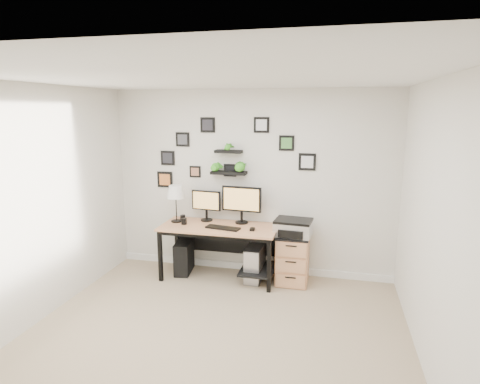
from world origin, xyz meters
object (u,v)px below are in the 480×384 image
(mug, at_px, (184,221))
(pc_tower_grey, at_px, (255,263))
(table_lamp, at_px, (176,193))
(desk, at_px, (222,234))
(file_cabinet, at_px, (293,258))
(monitor_left, at_px, (206,203))
(monitor_right, at_px, (242,202))
(pc_tower_black, at_px, (184,257))
(printer, at_px, (293,228))

(mug, bearing_deg, pc_tower_grey, 4.37)
(table_lamp, relative_size, pc_tower_grey, 1.08)
(desk, height_order, file_cabinet, desk)
(monitor_left, bearing_deg, monitor_right, -1.19)
(table_lamp, distance_m, pc_tower_grey, 1.48)
(table_lamp, bearing_deg, desk, -3.53)
(monitor_left, distance_m, mug, 0.41)
(monitor_right, bearing_deg, desk, -143.59)
(monitor_left, xyz_separation_m, monitor_right, (0.52, -0.01, 0.05))
(pc_tower_black, xyz_separation_m, printer, (1.56, -0.01, 0.55))
(monitor_right, relative_size, file_cabinet, 0.84)
(desk, bearing_deg, monitor_left, 147.29)
(file_cabinet, bearing_deg, printer, -95.42)
(desk, xyz_separation_m, table_lamp, (-0.69, 0.04, 0.55))
(monitor_right, bearing_deg, monitor_left, 178.81)
(monitor_left, xyz_separation_m, pc_tower_black, (-0.30, -0.15, -0.78))
(pc_tower_grey, distance_m, printer, 0.75)
(file_cabinet, distance_m, printer, 0.45)
(desk, bearing_deg, printer, 1.70)
(pc_tower_grey, xyz_separation_m, printer, (0.51, 0.02, 0.54))
(table_lamp, distance_m, file_cabinet, 1.86)
(monitor_left, height_order, printer, monitor_left)
(table_lamp, relative_size, file_cabinet, 0.79)
(table_lamp, bearing_deg, mug, -35.00)
(printer, bearing_deg, desk, -178.30)
(desk, bearing_deg, mug, -172.98)
(table_lamp, distance_m, printer, 1.71)
(pc_tower_black, distance_m, printer, 1.66)
(desk, relative_size, mug, 18.45)
(desk, relative_size, table_lamp, 3.04)
(table_lamp, bearing_deg, monitor_right, 8.06)
(monitor_right, relative_size, mug, 6.52)
(mug, distance_m, printer, 1.51)
(monitor_left, xyz_separation_m, mug, (-0.25, -0.25, -0.21))
(mug, relative_size, printer, 0.17)
(monitor_left, bearing_deg, pc_tower_black, -153.78)
(desk, relative_size, file_cabinet, 2.39)
(monitor_right, bearing_deg, table_lamp, -171.94)
(monitor_right, relative_size, printer, 1.11)
(mug, height_order, pc_tower_black, mug)
(desk, distance_m, printer, 0.99)
(pc_tower_black, xyz_separation_m, file_cabinet, (1.57, 0.02, 0.11))
(file_cabinet, bearing_deg, desk, -176.59)
(table_lamp, height_order, printer, table_lamp)
(pc_tower_black, bearing_deg, table_lamp, 167.71)
(monitor_right, xyz_separation_m, pc_tower_black, (-0.82, -0.14, -0.83))
(pc_tower_black, bearing_deg, pc_tower_grey, -9.09)
(file_cabinet, bearing_deg, monitor_left, 174.33)
(monitor_left, relative_size, pc_tower_black, 0.96)
(printer, bearing_deg, monitor_left, 173.00)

